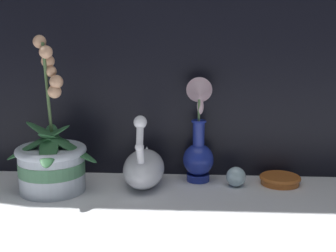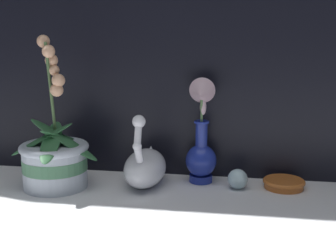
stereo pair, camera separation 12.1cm
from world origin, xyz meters
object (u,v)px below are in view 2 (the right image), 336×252
Objects in this scene: swan_figurine at (145,166)px; amber_dish at (284,183)px; glass_sphere at (238,179)px; orchid_potted_plant at (55,158)px; blue_vase at (201,143)px.

amber_dish is at bearing 5.82° from swan_figurine.
swan_figurine is 1.89× the size of amber_dish.
swan_figurine is 3.96× the size of glass_sphere.
glass_sphere is at bearing 2.88° from swan_figurine.
orchid_potted_plant is at bearing -171.59° from amber_dish.
swan_figurine reaches higher than glass_sphere.
orchid_potted_plant is 0.49m from glass_sphere.
orchid_potted_plant is 1.39× the size of blue_vase.
orchid_potted_plant reaches higher than blue_vase.
amber_dish is at bearing 11.66° from glass_sphere.
swan_figurine is (0.24, 0.05, -0.03)m from orchid_potted_plant.
orchid_potted_plant reaches higher than swan_figurine.
swan_figurine is at bearing 12.43° from orchid_potted_plant.
orchid_potted_plant reaches higher than amber_dish.
swan_figurine is at bearing -177.12° from glass_sphere.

